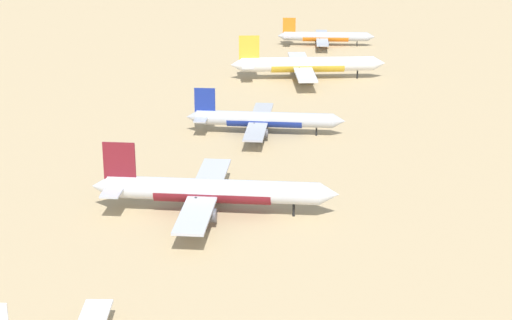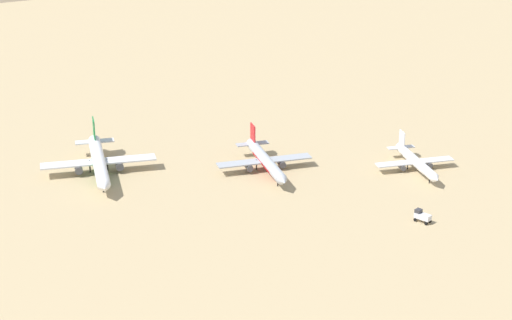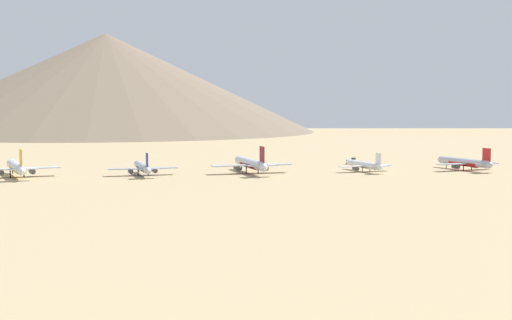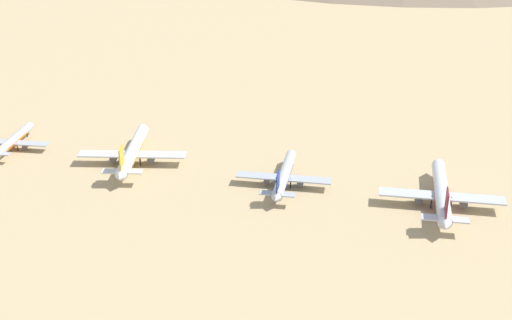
% 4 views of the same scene
% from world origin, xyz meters
% --- Properties ---
extents(ground_plane, '(2004.75, 2004.75, 0.00)m').
position_xyz_m(ground_plane, '(0.00, 0.00, 0.00)').
color(ground_plane, tan).
extents(parked_jet_3, '(49.84, 40.44, 14.38)m').
position_xyz_m(parked_jet_3, '(2.70, 2.61, 4.79)').
color(parked_jet_3, silver).
rests_on(parked_jet_3, ground).
extents(parked_jet_4, '(40.78, 33.09, 11.77)m').
position_xyz_m(parked_jet_4, '(10.51, 54.97, 3.92)').
color(parked_jet_4, '#B2B7C1').
rests_on(parked_jet_4, ground).
extents(parked_jet_5, '(49.07, 39.98, 14.15)m').
position_xyz_m(parked_jet_5, '(21.15, 112.41, 4.71)').
color(parked_jet_5, silver).
rests_on(parked_jet_5, ground).
extents(parked_jet_6, '(35.72, 28.93, 10.33)m').
position_xyz_m(parked_jet_6, '(27.71, 162.33, 3.44)').
color(parked_jet_6, '#B2B7C1').
rests_on(parked_jet_6, ground).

